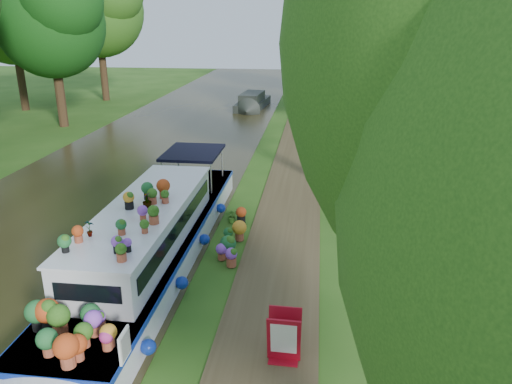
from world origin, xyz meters
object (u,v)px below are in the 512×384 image
object	(u,v)px
second_boat	(252,102)
pedestrian_pink	(300,103)
sandwich_board	(284,339)
plant_boat	(147,242)

from	to	relation	value
second_boat	pedestrian_pink	xyz separation A→B (m)	(3.60, -1.79, 0.33)
sandwich_board	pedestrian_pink	distance (m)	26.31
pedestrian_pink	second_boat	bearing A→B (deg)	147.59
plant_boat	second_boat	bearing A→B (deg)	91.15
plant_boat	sandwich_board	bearing A→B (deg)	-40.09
sandwich_board	pedestrian_pink	bearing A→B (deg)	93.28
second_boat	sandwich_board	size ratio (longest dim) A/B	5.80
sandwich_board	pedestrian_pink	size ratio (longest dim) A/B	0.68
second_boat	plant_boat	bearing A→B (deg)	-83.78
plant_boat	sandwich_board	xyz separation A→B (m)	(3.86, -3.25, -0.35)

